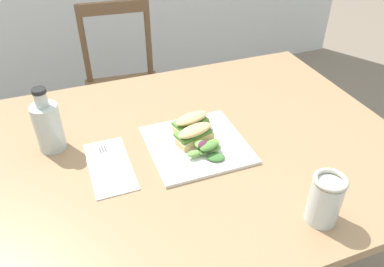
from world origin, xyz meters
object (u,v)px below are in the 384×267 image
(plate_lunch, at_px, (197,145))
(fork_on_napkin, at_px, (108,161))
(sandwich_half_front, at_px, (194,133))
(mason_jar_iced_tea, at_px, (325,201))
(dining_table, at_px, (178,174))
(bottle_cold_brew, at_px, (49,128))
(sandwich_half_back, at_px, (191,122))
(chair_wooden_far, at_px, (124,89))

(plate_lunch, relative_size, fork_on_napkin, 1.55)
(sandwich_half_front, bearing_deg, mason_jar_iced_tea, -65.09)
(dining_table, height_order, fork_on_napkin, fork_on_napkin)
(dining_table, height_order, mason_jar_iced_tea, mason_jar_iced_tea)
(fork_on_napkin, relative_size, mason_jar_iced_tea, 1.40)
(sandwich_half_front, height_order, mason_jar_iced_tea, mason_jar_iced_tea)
(mason_jar_iced_tea, bearing_deg, bottle_cold_brew, 138.34)
(sandwich_half_front, bearing_deg, plate_lunch, -78.69)
(fork_on_napkin, height_order, bottle_cold_brew, bottle_cold_brew)
(dining_table, relative_size, fork_on_napkin, 7.55)
(bottle_cold_brew, bearing_deg, sandwich_half_back, -9.98)
(dining_table, relative_size, plate_lunch, 4.88)
(dining_table, xyz_separation_m, fork_on_napkin, (-0.21, 0.00, 0.11))
(plate_lunch, xyz_separation_m, bottle_cold_brew, (-0.41, 0.15, 0.07))
(bottle_cold_brew, height_order, mason_jar_iced_tea, bottle_cold_brew)
(fork_on_napkin, bearing_deg, plate_lunch, -3.45)
(plate_lunch, bearing_deg, dining_table, 168.74)
(chair_wooden_far, height_order, plate_lunch, chair_wooden_far)
(chair_wooden_far, bearing_deg, sandwich_half_back, -86.37)
(sandwich_half_back, height_order, bottle_cold_brew, bottle_cold_brew)
(chair_wooden_far, height_order, bottle_cold_brew, bottle_cold_brew)
(dining_table, distance_m, plate_lunch, 0.13)
(bottle_cold_brew, bearing_deg, plate_lunch, -19.86)
(chair_wooden_far, bearing_deg, fork_on_napkin, -103.38)
(plate_lunch, bearing_deg, sandwich_half_back, 82.05)
(plate_lunch, xyz_separation_m, mason_jar_iced_tea, (0.18, -0.37, 0.05))
(fork_on_napkin, height_order, mason_jar_iced_tea, mason_jar_iced_tea)
(dining_table, distance_m, fork_on_napkin, 0.24)
(chair_wooden_far, xyz_separation_m, bottle_cold_brew, (-0.36, -0.80, 0.36))
(sandwich_half_front, relative_size, fork_on_napkin, 0.67)
(fork_on_napkin, xyz_separation_m, bottle_cold_brew, (-0.14, 0.13, 0.06))
(dining_table, height_order, sandwich_half_back, sandwich_half_back)
(fork_on_napkin, distance_m, bottle_cold_brew, 0.20)
(mason_jar_iced_tea, bearing_deg, fork_on_napkin, 138.77)
(plate_lunch, distance_m, mason_jar_iced_tea, 0.42)
(plate_lunch, distance_m, sandwich_half_back, 0.08)
(mason_jar_iced_tea, bearing_deg, sandwich_half_front, 114.91)
(fork_on_napkin, relative_size, bottle_cold_brew, 0.92)
(chair_wooden_far, bearing_deg, plate_lunch, -87.27)
(chair_wooden_far, distance_m, mason_jar_iced_tea, 1.39)
(plate_lunch, xyz_separation_m, fork_on_napkin, (-0.27, 0.02, 0.00))
(fork_on_napkin, bearing_deg, bottle_cold_brew, 137.02)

